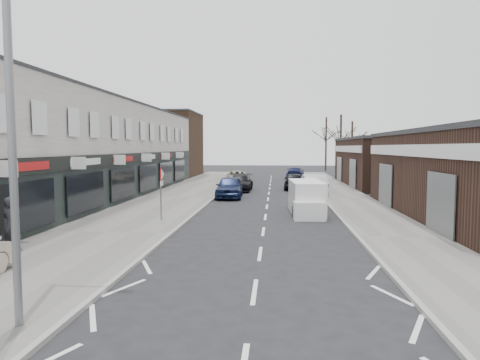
% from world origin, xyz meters
% --- Properties ---
extents(ground, '(160.00, 160.00, 0.00)m').
position_xyz_m(ground, '(0.00, 0.00, 0.00)').
color(ground, black).
rests_on(ground, ground).
extents(pavement_left, '(5.50, 64.00, 0.12)m').
position_xyz_m(pavement_left, '(-6.75, 22.00, 0.06)').
color(pavement_left, slate).
rests_on(pavement_left, ground).
extents(pavement_right, '(3.50, 64.00, 0.12)m').
position_xyz_m(pavement_right, '(5.75, 22.00, 0.06)').
color(pavement_right, slate).
rests_on(pavement_right, ground).
extents(shop_terrace_left, '(8.00, 41.00, 7.10)m').
position_xyz_m(shop_terrace_left, '(-13.50, 19.50, 3.55)').
color(shop_terrace_left, silver).
rests_on(shop_terrace_left, ground).
extents(brick_block_far, '(8.00, 10.00, 8.00)m').
position_xyz_m(brick_block_far, '(-13.50, 45.00, 4.00)').
color(brick_block_far, '#432D1D').
rests_on(brick_block_far, ground).
extents(right_unit_far, '(10.00, 16.00, 4.50)m').
position_xyz_m(right_unit_far, '(12.50, 34.00, 2.25)').
color(right_unit_far, '#362118').
rests_on(right_unit_far, ground).
extents(tree_far_a, '(3.60, 3.60, 8.00)m').
position_xyz_m(tree_far_a, '(9.00, 48.00, 0.00)').
color(tree_far_a, '#382D26').
rests_on(tree_far_a, ground).
extents(tree_far_b, '(3.60, 3.60, 7.50)m').
position_xyz_m(tree_far_b, '(11.50, 54.00, 0.00)').
color(tree_far_b, '#382D26').
rests_on(tree_far_b, ground).
extents(tree_far_c, '(3.60, 3.60, 8.50)m').
position_xyz_m(tree_far_c, '(8.50, 60.00, 0.00)').
color(tree_far_c, '#382D26').
rests_on(tree_far_c, ground).
extents(street_lamp, '(2.23, 0.22, 8.00)m').
position_xyz_m(street_lamp, '(-4.53, -0.80, 4.62)').
color(street_lamp, slate).
rests_on(street_lamp, pavement_left).
extents(warning_sign, '(0.12, 0.80, 2.70)m').
position_xyz_m(warning_sign, '(-5.16, 12.00, 2.20)').
color(warning_sign, slate).
rests_on(warning_sign, pavement_left).
extents(white_van, '(1.91, 4.85, 1.86)m').
position_xyz_m(white_van, '(2.29, 15.25, 0.88)').
color(white_van, white).
rests_on(white_van, ground).
extents(pedestrian, '(0.82, 0.66, 1.95)m').
position_xyz_m(pedestrian, '(-8.58, 4.98, 1.09)').
color(pedestrian, black).
rests_on(pedestrian, pavement_left).
extents(parked_car_left_a, '(2.07, 4.76, 1.60)m').
position_xyz_m(parked_car_left_a, '(-2.90, 22.64, 0.80)').
color(parked_car_left_a, '#162146').
rests_on(parked_car_left_a, ground).
extents(parked_car_left_b, '(2.08, 4.88, 1.40)m').
position_xyz_m(parked_car_left_b, '(-2.50, 27.78, 0.70)').
color(parked_car_left_b, black).
rests_on(parked_car_left_b, ground).
extents(parked_car_left_c, '(2.71, 5.06, 1.35)m').
position_xyz_m(parked_car_left_c, '(-3.40, 34.76, 0.68)').
color(parked_car_left_c, '#9D967E').
rests_on(parked_car_left_c, ground).
extents(parked_car_right_a, '(1.98, 5.02, 1.63)m').
position_xyz_m(parked_car_right_a, '(3.50, 25.08, 0.81)').
color(parked_car_right_a, silver).
rests_on(parked_car_right_a, ground).
extents(parked_car_right_b, '(1.96, 4.46, 1.49)m').
position_xyz_m(parked_car_right_b, '(2.20, 29.46, 0.75)').
color(parked_car_right_b, black).
rests_on(parked_car_right_b, ground).
extents(parked_car_right_c, '(2.44, 4.99, 1.40)m').
position_xyz_m(parked_car_right_c, '(2.87, 41.98, 0.70)').
color(parked_car_right_c, '#161D45').
rests_on(parked_car_right_c, ground).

